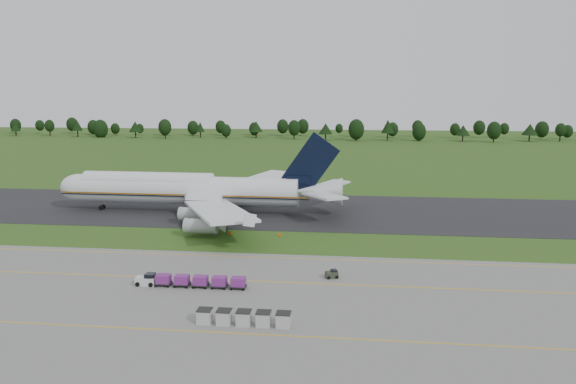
# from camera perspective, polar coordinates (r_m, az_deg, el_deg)

# --- Properties ---
(ground) EXTENTS (600.00, 600.00, 0.00)m
(ground) POSITION_cam_1_polar(r_m,az_deg,el_deg) (105.02, -2.73, -5.05)
(ground) COLOR #2C4E17
(ground) RESTS_ON ground
(apron) EXTENTS (300.00, 52.00, 0.06)m
(apron) POSITION_cam_1_polar(r_m,az_deg,el_deg) (73.41, -7.05, -12.02)
(apron) COLOR slate
(apron) RESTS_ON ground
(taxiway) EXTENTS (300.00, 40.00, 0.08)m
(taxiway) POSITION_cam_1_polar(r_m,az_deg,el_deg) (131.94, -0.79, -1.83)
(taxiway) COLOR black
(taxiway) RESTS_ON ground
(apron_markings) EXTENTS (300.00, 30.20, 0.01)m
(apron_markings) POSITION_cam_1_polar(r_m,az_deg,el_deg) (79.76, -5.86, -10.11)
(apron_markings) COLOR #E8A90D
(apron_markings) RESTS_ON apron
(tree_line) EXTENTS (526.66, 23.37, 11.65)m
(tree_line) POSITION_cam_1_polar(r_m,az_deg,el_deg) (319.48, 5.25, 6.41)
(tree_line) COLOR black
(tree_line) RESTS_ON ground
(aircraft) EXTENTS (66.73, 65.44, 18.85)m
(aircraft) POSITION_cam_1_polar(r_m,az_deg,el_deg) (130.34, -9.81, 0.26)
(aircraft) COLOR white
(aircraft) RESTS_ON ground
(baggage_train) EXTENTS (16.11, 1.71, 1.64)m
(baggage_train) POSITION_cam_1_polar(r_m,az_deg,el_deg) (82.47, -10.02, -8.87)
(baggage_train) COLOR silver
(baggage_train) RESTS_ON apron
(utility_cart) EXTENTS (2.08, 1.65, 1.00)m
(utility_cart) POSITION_cam_1_polar(r_m,az_deg,el_deg) (85.22, 4.46, -8.38)
(utility_cart) COLOR #2C3324
(utility_cart) RESTS_ON apron
(uld_row) EXTENTS (11.37, 1.77, 1.75)m
(uld_row) POSITION_cam_1_polar(r_m,az_deg,el_deg) (69.10, -4.52, -12.62)
(uld_row) COLOR #AEAEAE
(uld_row) RESTS_ON apron
(edge_markers) EXTENTS (10.23, 0.30, 0.60)m
(edge_markers) POSITION_cam_1_polar(r_m,az_deg,el_deg) (109.23, -3.40, -4.30)
(edge_markers) COLOR #FF5708
(edge_markers) RESTS_ON ground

